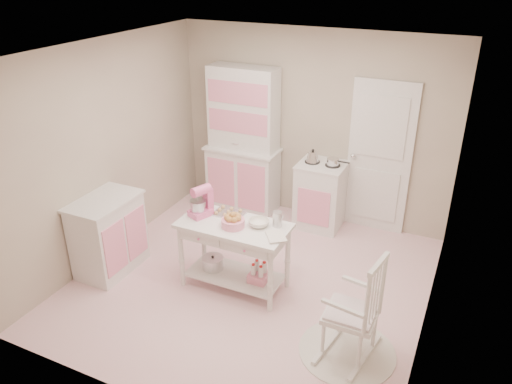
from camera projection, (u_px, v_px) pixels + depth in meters
room_shell at (251, 148)px, 5.04m from camera, size 3.84×3.84×2.62m
door at (379, 158)px, 6.47m from camera, size 0.82×0.05×2.04m
hutch at (243, 141)px, 7.01m from camera, size 1.06×0.50×2.08m
stove at (320, 195)px, 6.77m from camera, size 0.62×0.57×0.92m
base_cabinet at (108, 235)px, 5.81m from camera, size 0.54×0.84×0.92m
lace_rug at (347, 351)px, 4.74m from camera, size 0.92×0.92×0.01m
rocking_chair at (352, 305)px, 4.51m from camera, size 0.59×0.79×1.10m
work_table at (234, 256)px, 5.52m from camera, size 1.20×0.60×0.80m
stand_mixer at (200, 202)px, 5.45m from camera, size 0.29×0.34×0.34m
cookie_tray at (229, 213)px, 5.55m from camera, size 0.34×0.24×0.02m
bread_basket at (233, 223)px, 5.28m from camera, size 0.25×0.25×0.09m
mixing_bowl at (259, 223)px, 5.30m from camera, size 0.22×0.22×0.07m
metal_pitcher at (277, 219)px, 5.27m from camera, size 0.10×0.10×0.17m
recipe_book at (267, 238)px, 5.07m from camera, size 0.29×0.30×0.02m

